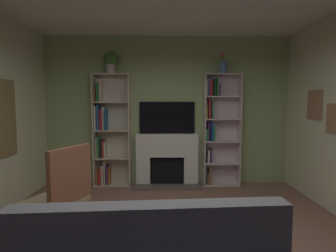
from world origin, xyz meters
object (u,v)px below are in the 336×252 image
bookshelf_left (108,133)px  armchair (60,196)px  fireplace (167,158)px  potted_plant (111,61)px  vase_with_flowers (223,67)px  tv (167,118)px  bookshelf_right (217,127)px

bookshelf_left → armchair: (-0.07, -2.19, -0.46)m
fireplace → potted_plant: size_ratio=3.17×
vase_with_flowers → armchair: (-2.28, -2.14, -1.73)m
tv → bookshelf_right: size_ratio=0.50×
bookshelf_right → vase_with_flowers: 1.16m
fireplace → armchair: (-1.22, -2.19, 0.03)m
potted_plant → bookshelf_right: bearing=1.5°
vase_with_flowers → tv: bearing=173.5°
bookshelf_right → potted_plant: (-2.04, -0.05, 1.27)m
tv → vase_with_flowers: vase_with_flowers is taller
tv → bookshelf_right: 1.00m
vase_with_flowers → armchair: size_ratio=0.36×
fireplace → tv: tv is taller
tv → bookshelf_left: (-1.15, -0.07, -0.30)m
vase_with_flowers → fireplace: bearing=177.4°
tv → fireplace: bearing=-90.0°
bookshelf_right → potted_plant: bearing=-178.5°
fireplace → potted_plant: 2.15m
bookshelf_left → vase_with_flowers: vase_with_flowers is taller
fireplace → bookshelf_right: (0.98, 0.00, 0.61)m
fireplace → bookshelf_right: 1.15m
bookshelf_left → potted_plant: (0.09, -0.05, 1.38)m
bookshelf_left → bookshelf_right: same height
fireplace → potted_plant: bearing=-177.4°
fireplace → bookshelf_left: (-1.15, 0.00, 0.49)m
fireplace → bookshelf_right: size_ratio=0.61×
armchair → vase_with_flowers: bearing=43.2°
tv → bookshelf_right: bookshelf_right is taller
tv → bookshelf_left: 1.19m
tv → armchair: size_ratio=0.97×
bookshelf_right → vase_with_flowers: bearing=-34.0°
bookshelf_left → fireplace: bearing=-0.1°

